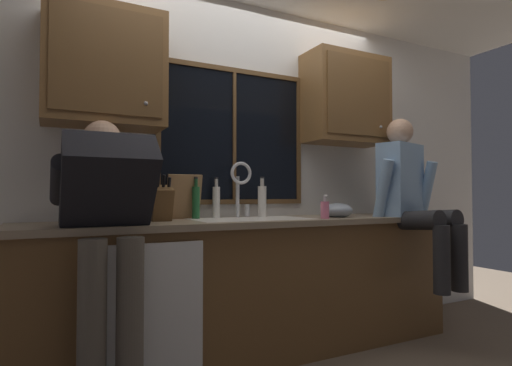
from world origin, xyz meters
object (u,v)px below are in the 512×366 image
Objects in this scene: person_standing at (108,222)px; soap_dispenser at (325,209)px; person_sitting_on_counter at (411,192)px; bottle_tall_clear at (262,200)px; mixing_bowl at (338,210)px; bottle_green_glass at (216,201)px; bottle_amber_small at (196,202)px; cutting_board at (184,197)px; knife_block at (161,204)px.

person_standing is 9.11× the size of soap_dispenser.
person_sitting_on_counter is 1.13m from bottle_tall_clear.
bottle_green_glass is at bearing 159.48° from mixing_bowl.
bottle_tall_clear is (-0.30, 0.36, 0.06)m from soap_dispenser.
person_sitting_on_counter is 4.40× the size of bottle_amber_small.
cutting_board is (0.56, 0.51, 0.13)m from person_standing.
knife_block reaches higher than bottle_green_glass.
soap_dispenser is at bearing -25.06° from cutting_board.
person_standing is 1.20× the size of person_sitting_on_counter.
soap_dispenser is (-0.74, 0.08, -0.12)m from person_sitting_on_counter.
mixing_bowl is at bearing -5.55° from knife_block.
mixing_bowl is 1.04m from bottle_amber_small.
bottle_amber_small is at bearing -163.82° from bottle_green_glass.
bottle_amber_small is at bearing 165.26° from mixing_bowl.
bottle_tall_clear reaches higher than bottle_green_glass.
bottle_tall_clear is at bearing -10.80° from bottle_green_glass.
cutting_board is at bearing 154.94° from soap_dispenser.
knife_block reaches higher than bottle_amber_small.
bottle_amber_small is (-0.50, 0.02, -0.00)m from bottle_tall_clear.
mixing_bowl is at bearing 28.80° from soap_dispenser.
person_standing is 6.94× the size of mixing_bowl.
person_standing is 0.49m from knife_block.
soap_dispenser is (1.44, 0.10, 0.04)m from person_standing.
bottle_green_glass is at bearing 160.17° from person_sitting_on_counter.
mixing_bowl is 0.56m from bottle_tall_clear.
person_standing is 1.22m from bottle_tall_clear.
cutting_board is 1.04× the size of bottle_tall_clear.
bottle_green_glass is 0.97× the size of bottle_tall_clear.
bottle_green_glass is 0.17m from bottle_amber_small.
knife_block is 1.94× the size of soap_dispenser.
mixing_bowl is 0.22m from soap_dispenser.
soap_dispenser is 0.58× the size of bottle_amber_small.
bottle_tall_clear reaches higher than bottle_amber_small.
person_sitting_on_counter reaches higher than soap_dispenser.
person_sitting_on_counter reaches higher than knife_block.
soap_dispenser is at bearing -49.59° from bottle_tall_clear.
bottle_amber_small is at bearing 178.25° from bottle_tall_clear.
mixing_bowl is at bearing -20.52° from bottle_green_glass.
person_sitting_on_counter is at bearing -18.77° from mixing_bowl.
bottle_amber_small is at bearing -28.79° from cutting_board.
knife_block is (0.36, 0.33, 0.09)m from person_standing.
cutting_board is 1.06× the size of bottle_green_glass.
soap_dispenser is at bearing 174.00° from person_sitting_on_counter.
mixing_bowl is 0.75× the size of bottle_green_glass.
mixing_bowl is 1.31× the size of soap_dispenser.
bottle_amber_small is (0.63, 0.47, 0.10)m from person_standing.
knife_block is 1.10m from soap_dispenser.
knife_block is at bearing 42.56° from person_standing.
soap_dispenser reaches higher than mixing_bowl.
bottle_tall_clear is (-0.50, 0.25, 0.07)m from mixing_bowl.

